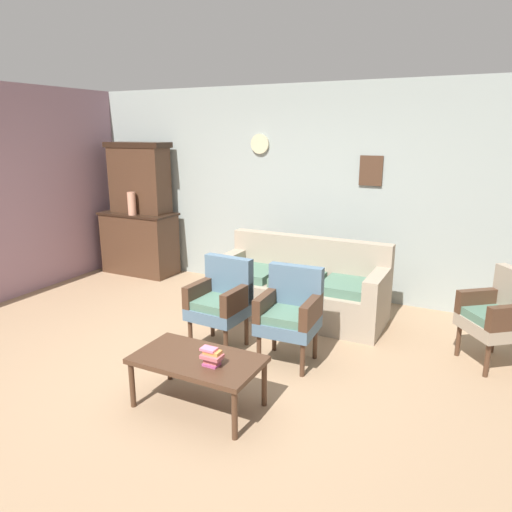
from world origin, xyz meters
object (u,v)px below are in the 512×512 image
at_px(floral_couch, 300,289).
at_px(book_stack_on_table, 212,357).
at_px(armchair_near_couch_end, 221,299).
at_px(wingback_chair_by_fireplace, 500,313).
at_px(coffee_table, 198,363).
at_px(side_cabinet, 140,243).
at_px(armchair_near_cabinet, 290,311).
at_px(vase_on_cabinet, 132,204).

height_order(floral_couch, book_stack_on_table, floral_couch).
xyz_separation_m(floral_couch, armchair_near_couch_end, (-0.41, -1.12, 0.17)).
bearing_deg(wingback_chair_by_fireplace, book_stack_on_table, -135.33).
height_order(coffee_table, book_stack_on_table, book_stack_on_table).
xyz_separation_m(floral_couch, book_stack_on_table, (0.15, -2.20, 0.16)).
xyz_separation_m(side_cabinet, coffee_table, (2.82, -2.70, -0.09)).
xyz_separation_m(side_cabinet, book_stack_on_table, (2.99, -2.75, 0.02)).
bearing_deg(armchair_near_cabinet, armchair_near_couch_end, -179.33).
distance_m(side_cabinet, armchair_near_cabinet, 3.57).
distance_m(floral_couch, wingback_chair_by_fireplace, 2.10).
bearing_deg(vase_on_cabinet, wingback_chair_by_fireplace, -7.90).
relative_size(armchair_near_couch_end, armchair_near_cabinet, 1.00).
distance_m(armchair_near_couch_end, coffee_table, 1.11).
bearing_deg(vase_on_cabinet, side_cabinet, 105.79).
relative_size(side_cabinet, floral_couch, 0.59).
xyz_separation_m(armchair_near_couch_end, wingback_chair_by_fireplace, (2.48, 0.81, 0.00)).
xyz_separation_m(armchair_near_couch_end, book_stack_on_table, (0.56, -1.08, -0.01)).
distance_m(floral_couch, book_stack_on_table, 2.21).
bearing_deg(armchair_near_cabinet, wingback_chair_by_fireplace, 24.86).
bearing_deg(floral_couch, coffee_table, -90.36).
relative_size(armchair_near_cabinet, book_stack_on_table, 5.48).
relative_size(armchair_near_cabinet, coffee_table, 0.90).
xyz_separation_m(side_cabinet, wingback_chair_by_fireplace, (4.91, -0.85, 0.03)).
distance_m(vase_on_cabinet, book_stack_on_table, 3.95).
height_order(vase_on_cabinet, book_stack_on_table, vase_on_cabinet).
height_order(side_cabinet, book_stack_on_table, side_cabinet).
height_order(side_cabinet, armchair_near_cabinet, side_cabinet).
distance_m(coffee_table, book_stack_on_table, 0.21).
distance_m(side_cabinet, vase_on_cabinet, 0.66).
xyz_separation_m(armchair_near_cabinet, wingback_chair_by_fireplace, (1.74, 0.81, 0.00)).
relative_size(coffee_table, book_stack_on_table, 6.08).
height_order(side_cabinet, armchair_near_couch_end, side_cabinet).
bearing_deg(book_stack_on_table, side_cabinet, 137.38).
distance_m(armchair_near_couch_end, wingback_chair_by_fireplace, 2.61).
bearing_deg(armchair_near_couch_end, wingback_chair_by_fireplace, 18.19).
distance_m(side_cabinet, book_stack_on_table, 4.06).
bearing_deg(floral_couch, side_cabinet, 168.95).
relative_size(side_cabinet, vase_on_cabinet, 3.47).
bearing_deg(floral_couch, armchair_near_cabinet, -73.48).
bearing_deg(wingback_chair_by_fireplace, coffee_table, -138.50).
height_order(floral_couch, armchair_near_cabinet, same).
height_order(armchair_near_cabinet, coffee_table, armchair_near_cabinet).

